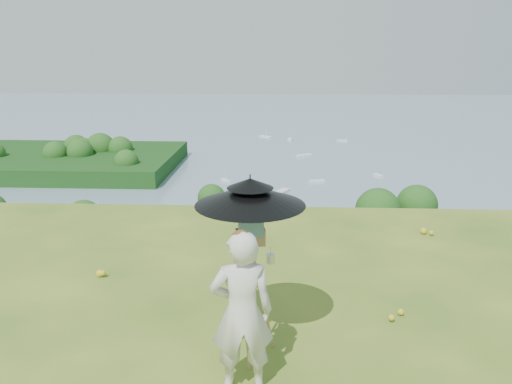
# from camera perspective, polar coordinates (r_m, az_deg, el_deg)

# --- Properties ---
(shoreline_tier) EXTENTS (170.00, 28.00, 8.00)m
(shoreline_tier) POSITION_cam_1_polar(r_m,az_deg,el_deg) (88.15, 2.67, -10.84)
(shoreline_tier) COLOR gray
(shoreline_tier) RESTS_ON bay_water
(bay_water) EXTENTS (700.00, 700.00, 0.00)m
(bay_water) POSITION_cam_1_polar(r_m,az_deg,el_deg) (246.71, 2.79, 6.99)
(bay_water) COLOR #7085A1
(bay_water) RESTS_ON ground
(peninsula) EXTENTS (90.00, 60.00, 12.00)m
(peninsula) POSITION_cam_1_polar(r_m,az_deg,el_deg) (178.52, -22.12, 4.11)
(peninsula) COLOR #11370F
(peninsula) RESTS_ON bay_water
(slope_trees) EXTENTS (110.00, 50.00, 6.00)m
(slope_trees) POSITION_cam_1_polar(r_m,az_deg,el_deg) (42.99, 2.87, -9.63)
(slope_trees) COLOR #224F17
(slope_trees) RESTS_ON forest_slope
(harbor_town) EXTENTS (110.00, 22.00, 5.00)m
(harbor_town) POSITION_cam_1_polar(r_m,az_deg,el_deg) (85.44, 2.73, -6.94)
(harbor_town) COLOR silver
(harbor_town) RESTS_ON shoreline_tier
(moored_boats) EXTENTS (140.00, 140.00, 0.70)m
(moored_boats) POSITION_cam_1_polar(r_m,az_deg,el_deg) (169.41, -1.47, 3.09)
(moored_boats) COLOR silver
(moored_boats) RESTS_ON bay_water
(painter) EXTENTS (0.68, 0.49, 1.75)m
(painter) POSITION_cam_1_polar(r_m,az_deg,el_deg) (5.15, -1.62, -13.60)
(painter) COLOR beige
(painter) RESTS_ON ground
(field_easel) EXTENTS (0.75, 0.75, 1.68)m
(field_easel) POSITION_cam_1_polar(r_m,az_deg,el_deg) (5.70, -0.62, -10.91)
(field_easel) COLOR #A47245
(field_easel) RESTS_ON ground
(sun_umbrella) EXTENTS (1.40, 1.40, 0.76)m
(sun_umbrella) POSITION_cam_1_polar(r_m,az_deg,el_deg) (5.37, -0.67, -1.92)
(sun_umbrella) COLOR black
(sun_umbrella) RESTS_ON field_easel
(painter_cap) EXTENTS (0.25, 0.28, 0.10)m
(painter_cap) POSITION_cam_1_polar(r_m,az_deg,el_deg) (4.80, -1.70, -4.96)
(painter_cap) COLOR #BD6A67
(painter_cap) RESTS_ON painter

